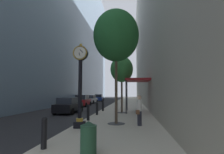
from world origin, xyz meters
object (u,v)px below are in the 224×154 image
(bollard_fifth, at_px, (103,105))
(car_blue_far, at_px, (99,98))
(trash_bin, at_px, (88,137))
(street_tree_near, at_px, (116,36))
(street_clock, at_px, (80,81))
(car_black_mid, at_px, (69,105))
(car_white_near, at_px, (90,99))
(car_red_trailing, at_px, (82,101))
(bollard_third, at_px, (88,112))
(bollard_fourth, at_px, (97,108))
(pedestrian_walking, at_px, (139,109))
(bollard_nearest, at_px, (44,132))
(street_tree_mid_near, at_px, (122,69))

(bollard_fifth, bearing_deg, car_blue_far, 101.60)
(trash_bin, bearing_deg, street_tree_near, 86.16)
(street_clock, height_order, car_black_mid, street_clock)
(car_white_near, bearing_deg, car_blue_far, 88.28)
(car_white_near, distance_m, car_black_mid, 16.40)
(car_red_trailing, bearing_deg, bollard_third, -72.65)
(bollard_third, distance_m, bollard_fourth, 3.19)
(bollard_third, distance_m, pedestrian_walking, 3.87)
(pedestrian_walking, height_order, car_black_mid, pedestrian_walking)
(bollard_nearest, bearing_deg, bollard_third, 90.00)
(car_blue_far, height_order, car_red_trailing, car_red_trailing)
(bollard_third, xyz_separation_m, bollard_fifth, (0.00, 6.38, 0.00))
(bollard_third, distance_m, car_red_trailing, 14.79)
(car_black_mid, bearing_deg, bollard_nearest, -74.00)
(pedestrian_walking, bearing_deg, car_white_near, 110.08)
(trash_bin, bearing_deg, bollard_nearest, 166.82)
(street_clock, height_order, street_tree_mid_near, street_tree_mid_near)
(street_clock, distance_m, pedestrian_walking, 3.89)
(bollard_fourth, relative_size, bollard_fifth, 1.00)
(car_white_near, bearing_deg, pedestrian_walking, -69.92)
(street_tree_mid_near, bearing_deg, car_black_mid, 176.64)
(street_tree_mid_near, bearing_deg, trash_bin, -91.85)
(street_clock, distance_m, bollard_nearest, 4.31)
(street_clock, relative_size, car_red_trailing, 1.17)
(street_clock, xyz_separation_m, car_blue_far, (-4.92, 32.19, -1.99))
(street_tree_near, relative_size, car_blue_far, 1.81)
(bollard_fifth, relative_size, car_blue_far, 0.27)
(pedestrian_walking, bearing_deg, car_blue_far, 104.87)
(pedestrian_walking, bearing_deg, bollard_nearest, -126.15)
(street_clock, height_order, bollard_third, street_clock)
(bollard_nearest, distance_m, car_black_mid, 12.25)
(street_clock, distance_m, bollard_fourth, 6.14)
(car_white_near, bearing_deg, car_red_trailing, -85.54)
(bollard_nearest, height_order, street_tree_near, street_tree_near)
(car_black_mid, height_order, car_blue_far, car_blue_far)
(street_clock, distance_m, bollard_fifth, 9.20)
(bollard_fourth, height_order, street_tree_mid_near, street_tree_mid_near)
(bollard_third, relative_size, car_blue_far, 0.27)
(bollard_fifth, bearing_deg, car_red_trailing, 119.67)
(bollard_nearest, xyz_separation_m, pedestrian_walking, (3.51, 4.81, 0.38))
(car_black_mid, bearing_deg, car_red_trailing, 96.76)
(trash_bin, distance_m, pedestrian_walking, 5.53)
(bollard_third, height_order, car_black_mid, car_black_mid)
(bollard_fourth, height_order, car_red_trailing, car_red_trailing)
(car_red_trailing, bearing_deg, car_white_near, 94.46)
(street_clock, xyz_separation_m, car_black_mid, (-3.53, 7.99, -2.01))
(bollard_nearest, bearing_deg, street_tree_near, 68.54)
(street_tree_mid_near, distance_m, car_red_trailing, 11.68)
(street_tree_mid_near, distance_m, car_white_near, 18.44)
(bollard_nearest, relative_size, trash_bin, 1.06)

